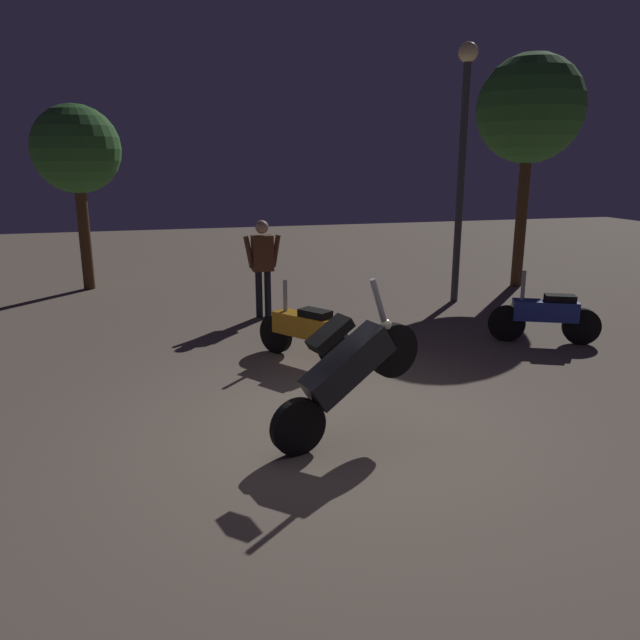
{
  "coord_description": "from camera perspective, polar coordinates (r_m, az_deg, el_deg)",
  "views": [
    {
      "loc": [
        -1.78,
        -5.51,
        2.73
      ],
      "look_at": [
        -0.03,
        0.8,
        1.0
      ],
      "focal_mm": 34.1,
      "sensor_mm": 36.0,
      "label": 1
    }
  ],
  "objects": [
    {
      "name": "tree_center_bg",
      "position": [
        13.98,
        -21.9,
        14.5
      ],
      "size": [
        1.81,
        1.81,
        3.85
      ],
      "color": "#4C331E",
      "rests_on": "ground_plane"
    },
    {
      "name": "motorcycle_orange_parked_left",
      "position": [
        8.44,
        -1.47,
        -0.96
      ],
      "size": [
        1.03,
        1.42,
        1.11
      ],
      "rotation": [
        0.0,
        0.0,
        2.18
      ],
      "color": "black",
      "rests_on": "ground_plane"
    },
    {
      "name": "person_rider_beside",
      "position": [
        10.75,
        -5.4,
        5.64
      ],
      "size": [
        0.67,
        0.26,
        1.72
      ],
      "rotation": [
        0.0,
        0.0,
        1.62
      ],
      "color": "black",
      "rests_on": "ground_plane"
    },
    {
      "name": "streetlamp_near",
      "position": [
        12.12,
        13.27,
        15.98
      ],
      "size": [
        0.36,
        0.36,
        4.79
      ],
      "color": "#38383D",
      "rests_on": "ground_plane"
    },
    {
      "name": "ground_plane",
      "position": [
        6.4,
        2.22,
        -10.46
      ],
      "size": [
        40.0,
        40.0,
        0.0
      ],
      "primitive_type": "plane",
      "color": "#756656"
    },
    {
      "name": "motorcycle_black_foreground",
      "position": [
        5.93,
        2.54,
        -4.77
      ],
      "size": [
        1.63,
        0.54,
        1.63
      ],
      "rotation": [
        0.0,
        0.0,
        0.26
      ],
      "color": "black",
      "rests_on": "ground_plane"
    },
    {
      "name": "tree_left_bg",
      "position": [
        14.12,
        19.12,
        18.09
      ],
      "size": [
        2.23,
        2.23,
        4.88
      ],
      "color": "#4C331E",
      "rests_on": "ground_plane"
    },
    {
      "name": "motorcycle_blue_parked_right",
      "position": [
        9.88,
        20.36,
        0.44
      ],
      "size": [
        1.55,
        0.8,
        1.11
      ],
      "rotation": [
        0.0,
        0.0,
        2.7
      ],
      "color": "black",
      "rests_on": "ground_plane"
    }
  ]
}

